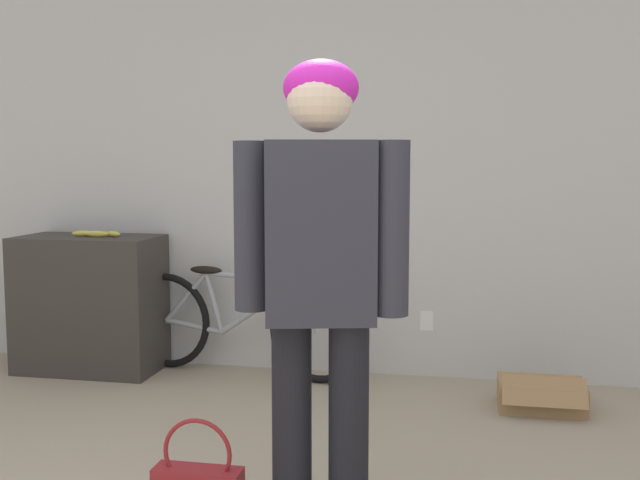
{
  "coord_description": "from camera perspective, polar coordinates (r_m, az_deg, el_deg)",
  "views": [
    {
      "loc": [
        0.78,
        -1.68,
        1.33
      ],
      "look_at": [
        0.3,
        0.73,
        1.07
      ],
      "focal_mm": 42.0,
      "sensor_mm": 36.0,
      "label": 1
    }
  ],
  "objects": [
    {
      "name": "wall_back",
      "position": [
        4.68,
        1.55,
        5.62
      ],
      "size": [
        8.0,
        0.07,
        2.6
      ],
      "color": "silver",
      "rests_on": "ground_plane"
    },
    {
      "name": "side_shelf",
      "position": [
        5.0,
        -17.11,
        -4.64
      ],
      "size": [
        0.88,
        0.48,
        0.86
      ],
      "color": "#38332D",
      "rests_on": "ground_plane"
    },
    {
      "name": "person",
      "position": [
        2.48,
        0.01,
        -1.61
      ],
      "size": [
        0.59,
        0.31,
        1.66
      ],
      "rotation": [
        0.0,
        0.0,
        0.23
      ],
      "color": "black",
      "rests_on": "ground_plane"
    },
    {
      "name": "bicycle",
      "position": [
        4.71,
        -6.19,
        -6.26
      ],
      "size": [
        1.64,
        0.46,
        0.69
      ],
      "rotation": [
        0.0,
        0.0,
        -0.15
      ],
      "color": "black",
      "rests_on": "ground_plane"
    },
    {
      "name": "banana",
      "position": [
        4.89,
        -16.66,
        0.47
      ],
      "size": [
        0.34,
        0.09,
        0.04
      ],
      "color": "#EAD64C",
      "rests_on": "side_shelf"
    },
    {
      "name": "cardboard_box",
      "position": [
        4.29,
        16.5,
        -11.24
      ],
      "size": [
        0.45,
        0.37,
        0.21
      ],
      "color": "#A87F51",
      "rests_on": "ground_plane"
    }
  ]
}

